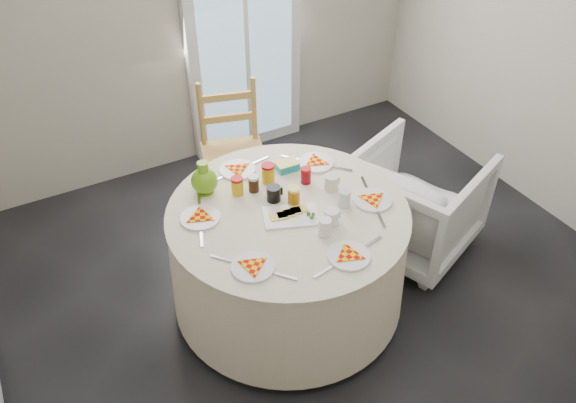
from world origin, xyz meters
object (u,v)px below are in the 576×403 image
armchair (415,199)px  green_pitcher (204,174)px  table (288,256)px  wooden_chair (234,157)px

armchair → green_pitcher: size_ratio=4.02×
table → wooden_chair: 1.02m
armchair → green_pitcher: (-1.37, 0.33, 0.48)m
armchair → green_pitcher: 1.49m
wooden_chair → armchair: wooden_chair is taller
table → armchair: 1.03m
wooden_chair → green_pitcher: wooden_chair is taller
table → wooden_chair: (0.11, 1.01, 0.09)m
table → armchair: armchair is taller
table → wooden_chair: bearing=83.9°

